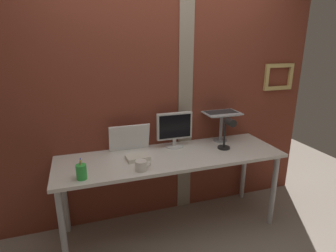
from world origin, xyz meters
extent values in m
plane|color=gray|center=(0.00, 0.00, 0.00)|extent=(6.00, 6.00, 0.00)
cube|color=brown|center=(0.00, 0.38, 1.16)|extent=(3.28, 0.12, 2.31)
cube|color=gray|center=(0.24, 0.32, 1.16)|extent=(0.15, 0.01, 2.31)
cube|color=tan|center=(1.33, 0.30, 1.52)|extent=(0.36, 0.03, 0.04)
cube|color=tan|center=(1.33, 0.30, 1.28)|extent=(0.36, 0.03, 0.04)
cube|color=tan|center=(1.17, 0.30, 1.40)|extent=(0.04, 0.03, 0.20)
cube|color=tan|center=(1.48, 0.30, 1.40)|extent=(0.04, 0.03, 0.20)
cube|color=silver|center=(-0.02, 0.00, 0.76)|extent=(2.06, 0.63, 0.03)
cylinder|color=#B2B2B7|center=(-0.99, -0.25, 0.37)|extent=(0.05, 0.05, 0.74)
cylinder|color=#B2B2B7|center=(0.96, -0.25, 0.37)|extent=(0.05, 0.05, 0.74)
cylinder|color=#B2B2B7|center=(-0.99, 0.26, 0.37)|extent=(0.05, 0.05, 0.74)
cylinder|color=#B2B2B7|center=(0.96, 0.26, 0.37)|extent=(0.05, 0.05, 0.74)
cylinder|color=silver|center=(0.08, 0.20, 0.78)|extent=(0.18, 0.18, 0.01)
cylinder|color=silver|center=(0.08, 0.20, 0.82)|extent=(0.04, 0.04, 0.07)
cube|color=silver|center=(0.08, 0.20, 0.99)|extent=(0.35, 0.04, 0.26)
cube|color=black|center=(0.08, 0.18, 0.99)|extent=(0.32, 0.00, 0.23)
cylinder|color=gray|center=(0.59, 0.20, 0.78)|extent=(0.14, 0.14, 0.01)
cylinder|color=gray|center=(0.59, 0.20, 0.92)|extent=(0.03, 0.03, 0.27)
cube|color=gray|center=(0.59, 0.20, 1.06)|extent=(0.28, 0.22, 0.01)
cube|color=#ADB2B7|center=(0.59, 0.20, 1.08)|extent=(0.36, 0.25, 0.01)
cube|color=#2D2D30|center=(0.59, 0.22, 1.08)|extent=(0.32, 0.16, 0.00)
cube|color=#ADB2B7|center=(0.59, 0.36, 1.20)|extent=(0.36, 0.07, 0.23)
cube|color=black|center=(0.59, 0.35, 1.19)|extent=(0.33, 0.05, 0.20)
cube|color=white|center=(-0.36, 0.24, 0.90)|extent=(0.38, 0.09, 0.26)
cylinder|color=black|center=(0.52, 0.00, 0.78)|extent=(0.12, 0.12, 0.02)
cylinder|color=black|center=(0.52, 0.00, 0.94)|extent=(0.02, 0.02, 0.29)
cylinder|color=black|center=(0.52, -0.09, 1.07)|extent=(0.07, 0.11, 0.07)
cylinder|color=green|center=(-0.81, -0.21, 0.83)|extent=(0.08, 0.08, 0.12)
cylinder|color=blue|center=(-0.82, -0.20, 0.86)|extent=(0.03, 0.03, 0.15)
cylinder|color=yellow|center=(-0.81, -0.22, 0.86)|extent=(0.02, 0.01, 0.14)
cylinder|color=yellow|center=(-0.81, -0.21, 0.86)|extent=(0.02, 0.01, 0.14)
cylinder|color=silver|center=(-0.35, -0.21, 0.82)|extent=(0.10, 0.10, 0.08)
torus|color=silver|center=(-0.29, -0.21, 0.82)|extent=(0.05, 0.01, 0.05)
cube|color=silver|center=(-0.33, 0.00, 0.79)|extent=(0.21, 0.16, 0.04)
camera|label=1|loc=(-0.78, -2.20, 1.77)|focal=29.42mm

